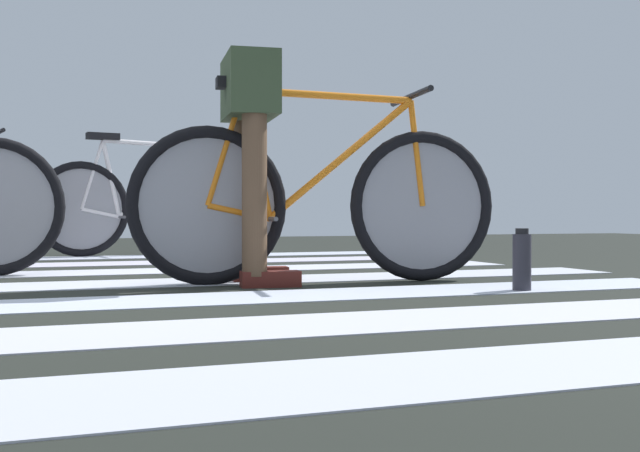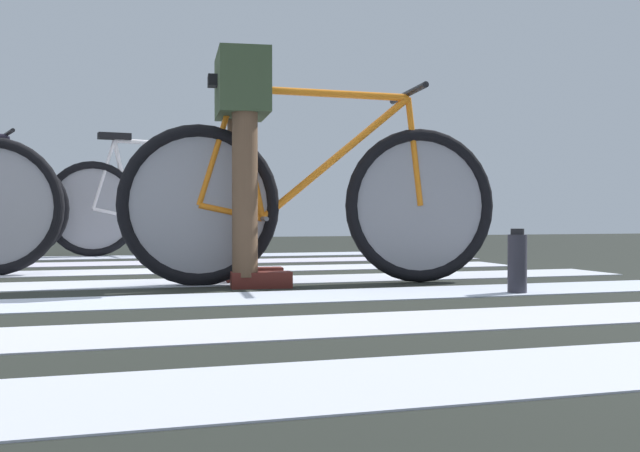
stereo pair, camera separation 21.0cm
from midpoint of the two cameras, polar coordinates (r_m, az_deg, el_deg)
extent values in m
cube|color=black|center=(3.76, -18.35, -4.20)|extent=(18.00, 14.00, 0.02)
cube|color=silver|center=(1.43, -15.16, -12.00)|extent=(5.20, 0.44, 0.00)
cube|color=silver|center=(2.16, -13.96, -7.62)|extent=(5.20, 0.44, 0.00)
cube|color=silver|center=(2.91, -18.47, -5.43)|extent=(5.20, 0.44, 0.00)
cube|color=silver|center=(3.68, -16.37, -4.12)|extent=(5.20, 0.44, 0.00)
cube|color=silver|center=(4.43, -19.21, -3.29)|extent=(5.20, 0.44, 0.00)
cube|color=silver|center=(5.20, -17.43, -2.68)|extent=(5.20, 0.44, 0.00)
cube|color=silver|center=(5.96, -19.00, -2.24)|extent=(5.20, 0.44, 0.00)
torus|color=black|center=(3.53, -9.82, 1.48)|extent=(0.72, 0.14, 0.72)
torus|color=black|center=(3.74, 6.00, 1.45)|extent=(0.72, 0.14, 0.72)
cylinder|color=gray|center=(3.53, -9.82, 1.48)|extent=(0.60, 0.08, 0.61)
cylinder|color=gray|center=(3.74, 6.00, 1.45)|extent=(0.60, 0.08, 0.61)
cylinder|color=orange|center=(3.65, -0.90, 9.51)|extent=(0.80, 0.13, 0.05)
cylinder|color=orange|center=(3.63, 0.03, 4.95)|extent=(0.70, 0.12, 0.59)
cylinder|color=orange|center=(3.56, -6.27, 5.19)|extent=(0.16, 0.05, 0.59)
cylinder|color=orange|center=(3.54, -7.55, 1.00)|extent=(0.29, 0.06, 0.09)
cylinder|color=orange|center=(3.55, -8.53, 5.69)|extent=(0.19, 0.05, 0.53)
cylinder|color=orange|center=(3.74, 5.58, 5.29)|extent=(0.09, 0.04, 0.50)
cube|color=black|center=(3.59, -7.25, 10.29)|extent=(0.25, 0.12, 0.05)
cylinder|color=black|center=(3.76, 5.14, 9.41)|extent=(0.09, 0.52, 0.03)
cylinder|color=#4C4C51|center=(3.56, -5.31, 0.52)|extent=(0.06, 0.34, 0.02)
cylinder|color=brown|center=(3.69, -7.01, 4.00)|extent=(0.11, 0.11, 0.94)
cylinder|color=brown|center=(3.41, -6.48, 4.26)|extent=(0.11, 0.11, 0.94)
cube|color=#34442B|center=(3.59, -6.76, 10.06)|extent=(0.27, 0.43, 0.28)
cube|color=#531D17|center=(3.70, -5.92, -3.54)|extent=(0.27, 0.13, 0.07)
cube|color=#531D17|center=(3.43, -5.30, -3.90)|extent=(0.27, 0.13, 0.07)
torus|color=black|center=(5.89, -22.82, 1.17)|extent=(0.71, 0.20, 0.72)
cylinder|color=gray|center=(5.89, -22.82, 1.17)|extent=(0.60, 0.13, 0.61)
cylinder|color=black|center=(5.89, -23.12, 3.60)|extent=(0.09, 0.05, 0.50)
torus|color=black|center=(6.13, -17.88, 1.18)|extent=(0.72, 0.16, 0.72)
torus|color=black|center=(6.39, -8.85, 1.20)|extent=(0.72, 0.16, 0.72)
cylinder|color=gray|center=(6.13, -17.88, 1.18)|extent=(0.60, 0.09, 0.61)
cylinder|color=gray|center=(6.39, -8.85, 1.20)|extent=(0.60, 0.09, 0.61)
cylinder|color=white|center=(6.28, -12.84, 5.85)|extent=(0.80, 0.15, 0.05)
cylinder|color=white|center=(6.27, -12.30, 3.20)|extent=(0.70, 0.13, 0.59)
cylinder|color=white|center=(6.18, -15.88, 3.32)|extent=(0.16, 0.06, 0.59)
cylinder|color=white|center=(6.15, -16.59, 0.91)|extent=(0.29, 0.07, 0.09)
cylinder|color=white|center=(6.15, -17.15, 3.61)|extent=(0.19, 0.05, 0.53)
cylinder|color=white|center=(6.39, -9.11, 3.44)|extent=(0.09, 0.04, 0.50)
cube|color=black|center=(6.19, -16.43, 6.29)|extent=(0.25, 0.12, 0.05)
cylinder|color=black|center=(6.40, -9.37, 5.86)|extent=(0.10, 0.52, 0.03)
cylinder|color=#4C4C51|center=(6.18, -15.32, 0.63)|extent=(0.07, 0.34, 0.02)
cylinder|color=#2C2B34|center=(3.31, 12.93, -2.64)|extent=(0.08, 0.08, 0.24)
cylinder|color=black|center=(3.30, 12.93, -0.39)|extent=(0.05, 0.05, 0.02)
camera|label=1|loc=(0.10, -110.13, -0.29)|focal=44.15mm
camera|label=2|loc=(0.10, 69.87, 0.29)|focal=44.15mm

